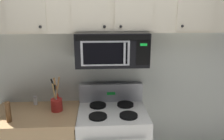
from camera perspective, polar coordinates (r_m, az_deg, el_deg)
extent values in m
cube|color=silver|center=(2.74, -0.39, 1.65)|extent=(5.20, 0.10, 2.70)
cube|color=#B7BABF|center=(2.76, -0.28, -5.65)|extent=(0.76, 0.07, 0.22)
cube|color=#19D83F|center=(2.72, -0.24, -5.92)|extent=(0.10, 0.00, 0.04)
cylinder|color=black|center=(2.40, -3.57, -11.53)|extent=(0.19, 0.19, 0.02)
cylinder|color=black|center=(2.42, 4.17, -11.31)|extent=(0.19, 0.19, 0.02)
cylinder|color=black|center=(2.66, -3.58, -8.81)|extent=(0.19, 0.19, 0.02)
cylinder|color=black|center=(2.67, 3.37, -8.64)|extent=(0.19, 0.19, 0.02)
cube|color=black|center=(2.45, -0.08, 5.42)|extent=(0.76, 0.39, 0.35)
cube|color=black|center=(2.23, 0.23, 8.09)|extent=(0.73, 0.01, 0.06)
cube|color=#B7BABF|center=(2.26, -1.68, 4.16)|extent=(0.49, 0.01, 0.25)
cube|color=black|center=(2.25, -1.68, 4.15)|extent=(0.44, 0.01, 0.22)
cube|color=black|center=(2.30, 7.86, 4.24)|extent=(0.14, 0.01, 0.25)
cube|color=#19D83F|center=(2.28, 7.96, 6.31)|extent=(0.07, 0.00, 0.03)
cylinder|color=#B7BABF|center=(2.25, 3.18, 4.09)|extent=(0.02, 0.02, 0.23)
cube|color=beige|center=(2.45, -0.13, 15.99)|extent=(2.50, 0.33, 0.55)
cube|color=beige|center=(2.37, -21.07, 15.04)|extent=(0.38, 0.01, 0.51)
sphere|color=black|center=(2.33, -17.59, 10.28)|extent=(0.03, 0.03, 0.03)
cube|color=beige|center=(2.27, -5.37, 15.98)|extent=(0.38, 0.01, 0.51)
sphere|color=black|center=(2.26, -1.90, 10.85)|extent=(0.03, 0.03, 0.03)
cube|color=beige|center=(2.30, 5.58, 15.97)|extent=(0.38, 0.01, 0.51)
sphere|color=black|center=(2.27, 2.21, 10.86)|extent=(0.03, 0.03, 0.03)
cube|color=beige|center=(2.47, 20.45, 15.06)|extent=(0.38, 0.01, 0.51)
sphere|color=black|center=(2.42, 17.26, 10.46)|extent=(0.03, 0.03, 0.03)
cube|color=tan|center=(2.64, -18.73, -10.48)|extent=(0.93, 0.65, 0.03)
cylinder|color=red|center=(2.59, -13.71, -8.51)|extent=(0.12, 0.12, 0.14)
cylinder|color=red|center=(2.55, -13.73, -5.25)|extent=(0.05, 0.03, 0.29)
cylinder|color=olive|center=(2.55, -13.87, -5.04)|extent=(0.03, 0.10, 0.31)
cylinder|color=#A87A47|center=(2.53, -13.60, -5.12)|extent=(0.08, 0.02, 0.32)
cylinder|color=tan|center=(2.55, -14.25, -5.90)|extent=(0.04, 0.03, 0.24)
cylinder|color=black|center=(2.56, -14.01, -5.21)|extent=(0.09, 0.03, 0.29)
cylinder|color=#BCBCC1|center=(2.55, -13.87, -5.48)|extent=(0.02, 0.05, 0.28)
cylinder|color=black|center=(2.57, -14.14, -5.86)|extent=(0.04, 0.06, 0.24)
cylinder|color=silver|center=(2.57, -13.92, -5.55)|extent=(0.03, 0.06, 0.26)
cylinder|color=white|center=(2.83, -18.67, -7.39)|extent=(0.05, 0.05, 0.09)
cylinder|color=#B7BABF|center=(2.81, -18.76, -6.41)|extent=(0.04, 0.04, 0.02)
cylinder|color=brown|center=(2.50, -24.59, -9.57)|extent=(0.05, 0.05, 0.21)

